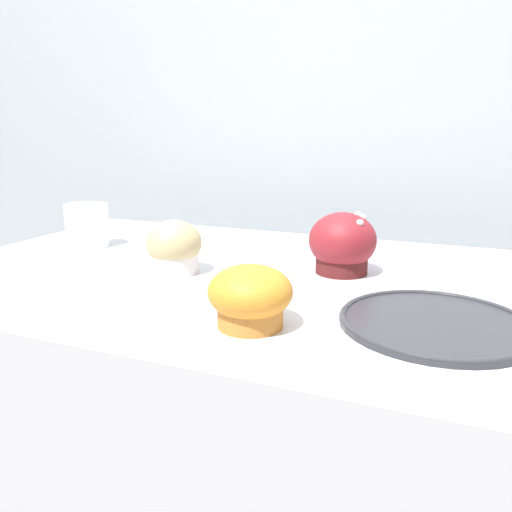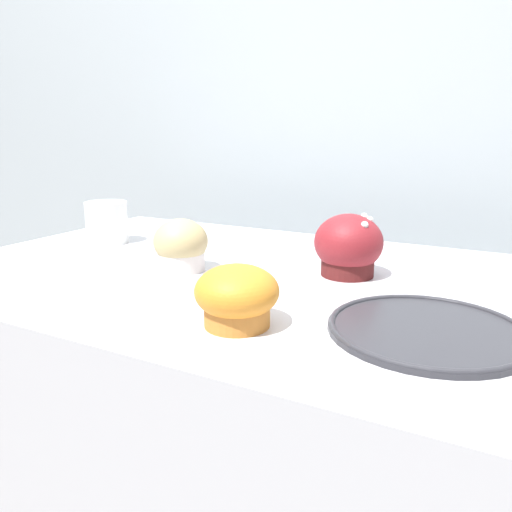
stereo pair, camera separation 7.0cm
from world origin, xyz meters
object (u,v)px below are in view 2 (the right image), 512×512
at_px(muffin_front_center, 181,246).
at_px(muffin_back_left, 348,247).
at_px(serving_plate, 427,329).
at_px(muffin_back_right, 237,296).
at_px(coffee_cup, 106,221).

relative_size(muffin_front_center, muffin_back_left, 0.83).
xyz_separation_m(muffin_front_center, serving_plate, (0.39, -0.08, -0.03)).
relative_size(muffin_back_right, coffee_cup, 0.83).
bearing_deg(muffin_back_right, serving_plate, 21.97).
relative_size(muffin_front_center, serving_plate, 0.40).
bearing_deg(muffin_back_right, coffee_cup, 150.19).
distance_m(muffin_front_center, muffin_back_right, 0.25).
xyz_separation_m(muffin_front_center, coffee_cup, (-0.25, 0.10, 0.00)).
relative_size(muffin_front_center, muffin_back_right, 0.89).
height_order(muffin_back_left, coffee_cup, muffin_back_left).
distance_m(muffin_back_left, coffee_cup, 0.49).
bearing_deg(muffin_back_left, coffee_cup, -179.93).
height_order(muffin_back_left, serving_plate, muffin_back_left).
distance_m(muffin_back_left, muffin_back_right, 0.26).
xyz_separation_m(muffin_back_left, coffee_cup, (-0.49, -0.00, -0.00)).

